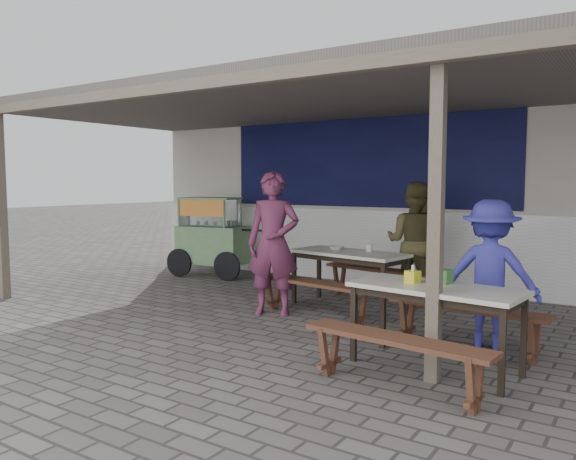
# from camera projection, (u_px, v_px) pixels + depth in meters

# --- Properties ---
(ground) EXTENTS (60.00, 60.00, 0.00)m
(ground) POSITION_uv_depth(u_px,v_px,m) (267.00, 321.00, 6.74)
(ground) COLOR #605D57
(ground) RESTS_ON ground
(back_wall) EXTENTS (9.00, 1.28, 3.50)m
(back_wall) POSITION_uv_depth(u_px,v_px,m) (388.00, 178.00, 9.57)
(back_wall) COLOR beige
(back_wall) RESTS_ON ground
(warung_roof) EXTENTS (9.00, 4.21, 2.81)m
(warung_roof) POSITION_uv_depth(u_px,v_px,m) (307.00, 100.00, 7.25)
(warung_roof) COLOR #564E49
(warung_roof) RESTS_ON ground
(table_left) EXTENTS (1.63, 0.89, 0.75)m
(table_left) POSITION_uv_depth(u_px,v_px,m) (348.00, 257.00, 7.37)
(table_left) COLOR beige
(table_left) RESTS_ON ground
(bench_left_street) EXTENTS (1.67, 0.53, 0.45)m
(bench_left_street) POSITION_uv_depth(u_px,v_px,m) (314.00, 290.00, 6.87)
(bench_left_street) COLOR brown
(bench_left_street) RESTS_ON ground
(bench_left_wall) EXTENTS (1.67, 0.53, 0.45)m
(bench_left_wall) POSITION_uv_depth(u_px,v_px,m) (378.00, 275.00, 7.92)
(bench_left_wall) COLOR brown
(bench_left_wall) RESTS_ON ground
(table_right) EXTENTS (1.54, 0.81, 0.75)m
(table_right) POSITION_uv_depth(u_px,v_px,m) (436.00, 295.00, 4.95)
(table_right) COLOR beige
(table_right) RESTS_ON ground
(bench_right_street) EXTENTS (1.60, 0.45, 0.45)m
(bench_right_street) POSITION_uv_depth(u_px,v_px,m) (396.00, 350.00, 4.43)
(bench_right_street) COLOR brown
(bench_right_street) RESTS_ON ground
(bench_right_wall) EXTENTS (1.60, 0.45, 0.45)m
(bench_right_wall) POSITION_uv_depth(u_px,v_px,m) (466.00, 317.00, 5.52)
(bench_right_wall) COLOR brown
(bench_right_wall) RESTS_ON ground
(vendor_cart) EXTENTS (1.69, 0.85, 1.39)m
(vendor_cart) POSITION_uv_depth(u_px,v_px,m) (212.00, 233.00, 9.86)
(vendor_cart) COLOR #799C68
(vendor_cart) RESTS_ON ground
(patron_street_side) EXTENTS (0.77, 0.64, 1.80)m
(patron_street_side) POSITION_uv_depth(u_px,v_px,m) (273.00, 243.00, 6.98)
(patron_street_side) COLOR #622846
(patron_street_side) RESTS_ON ground
(patron_wall_side) EXTENTS (0.82, 0.65, 1.66)m
(patron_wall_side) POSITION_uv_depth(u_px,v_px,m) (414.00, 242.00, 7.75)
(patron_wall_side) COLOR brown
(patron_wall_side) RESTS_ON ground
(patron_right_table) EXTENTS (1.05, 0.72, 1.49)m
(patron_right_table) POSITION_uv_depth(u_px,v_px,m) (490.00, 274.00, 5.60)
(patron_right_table) COLOR #3A3BAF
(patron_right_table) RESTS_ON ground
(tissue_box) EXTENTS (0.14, 0.14, 0.11)m
(tissue_box) POSITION_uv_depth(u_px,v_px,m) (413.00, 277.00, 5.10)
(tissue_box) COLOR gold
(tissue_box) RESTS_ON table_right
(donation_box) EXTENTS (0.21, 0.16, 0.12)m
(donation_box) POSITION_uv_depth(u_px,v_px,m) (441.00, 276.00, 5.10)
(donation_box) COLOR #397734
(donation_box) RESTS_ON table_right
(condiment_jar) EXTENTS (0.09, 0.09, 0.10)m
(condiment_jar) POSITION_uv_depth(u_px,v_px,m) (369.00, 248.00, 7.37)
(condiment_jar) COLOR beige
(condiment_jar) RESTS_ON table_left
(condiment_bowl) EXTENTS (0.23, 0.23, 0.05)m
(condiment_bowl) POSITION_uv_depth(u_px,v_px,m) (337.00, 248.00, 7.56)
(condiment_bowl) COLOR white
(condiment_bowl) RESTS_ON table_left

